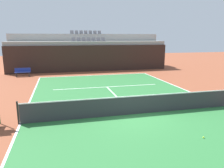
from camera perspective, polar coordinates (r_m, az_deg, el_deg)
The scene contains 14 objects.
ground_plane at distance 11.31m, azimuth 5.79°, elevation -7.87°, with size 80.00×80.00×0.00m, color brown.
court_surface at distance 11.30m, azimuth 5.79°, elevation -7.84°, with size 11.00×24.00×0.01m, color #2D7238.
baseline_far at distance 22.57m, azimuth -4.42°, elevation 2.29°, with size 11.00×0.10×0.00m, color white.
sideline_left at distance 10.85m, azimuth -22.88°, elevation -9.60°, with size 0.10×24.00×0.00m, color white.
service_line_far at distance 17.22m, azimuth -1.35°, elevation -0.77°, with size 8.26×0.10×0.00m, color white.
centre_service_line at distance 14.21m, azimuth 1.46°, elevation -3.56°, with size 0.10×6.40×0.00m, color white.
back_wall at distance 25.18m, azimuth -5.57°, elevation 6.66°, with size 18.39×0.30×2.96m, color black.
stands_tier_lower at distance 26.49m, azimuth -6.01°, elevation 7.39°, with size 18.39×2.40×3.39m, color #9E9E99.
stands_tier_upper at distance 28.84m, azimuth -6.70°, elevation 8.62°, with size 18.39×2.40×4.26m, color #9E9E99.
seating_row_lower at distance 26.50m, azimuth -6.13°, elevation 11.34°, with size 3.98×0.44×0.44m.
seating_row_upper at distance 28.88m, azimuth -6.84°, elevation 13.10°, with size 3.98×0.44×0.44m.
tennis_net at distance 11.14m, azimuth 5.84°, elevation -5.41°, with size 11.08×0.08×1.07m.
player_bench at distance 23.53m, azimuth -22.31°, elevation 3.04°, with size 1.50×0.40×0.85m.
tennis_ball_1 at distance 9.42m, azimuth 22.79°, elevation -12.73°, with size 0.07×0.07×0.07m, color #CCE033.
Camera 1 is at (-3.63, -9.99, 3.85)m, focal length 34.99 mm.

